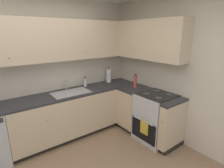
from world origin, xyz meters
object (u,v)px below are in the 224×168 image
at_px(oven_range, 156,117).
at_px(paper_towel_roll, 109,76).
at_px(soap_bottle, 85,82).
at_px(oil_bottle, 135,81).

bearing_deg(oven_range, paper_towel_roll, 98.04).
distance_m(oven_range, soap_bottle, 1.56).
distance_m(paper_towel_roll, oil_bottle, 0.71).
bearing_deg(oven_range, soap_bottle, 121.12).
height_order(soap_bottle, oil_bottle, oil_bottle).
bearing_deg(oil_bottle, oven_range, -88.08).
relative_size(soap_bottle, paper_towel_roll, 0.57).
bearing_deg(soap_bottle, oven_range, -58.88).
height_order(soap_bottle, paper_towel_roll, paper_towel_roll).
height_order(oven_range, oil_bottle, oil_bottle).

